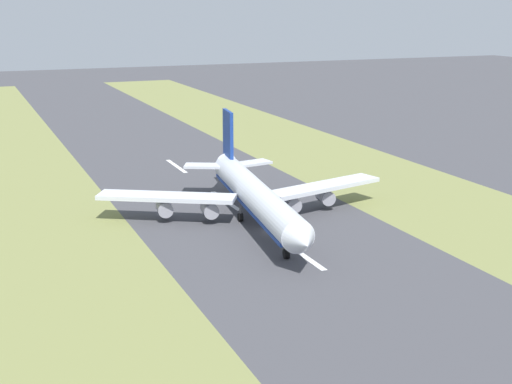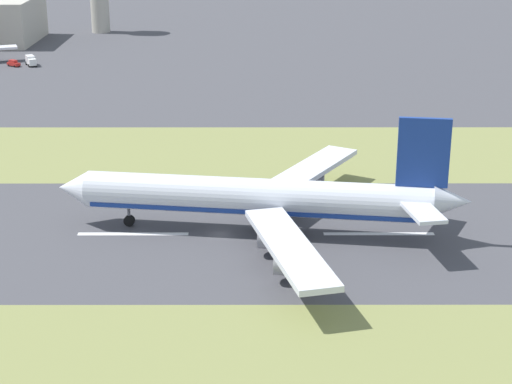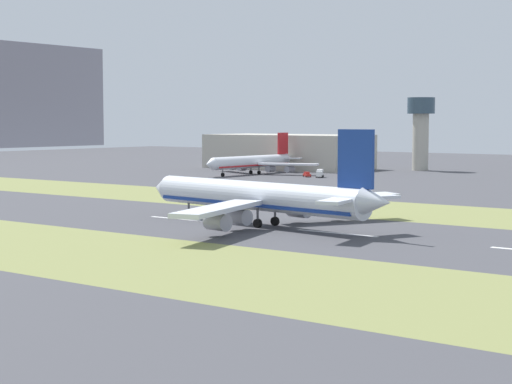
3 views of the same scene
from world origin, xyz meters
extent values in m
plane|color=#424247|center=(0.00, 0.00, 0.00)|extent=(800.00, 800.00, 0.00)
cube|color=olive|center=(-45.00, 0.00, 0.00)|extent=(40.00, 600.00, 0.01)
cube|color=olive|center=(45.00, 0.00, 0.00)|extent=(40.00, 600.00, 0.01)
cube|color=silver|center=(0.00, -25.86, 0.01)|extent=(1.20, 18.00, 0.01)
cube|color=silver|center=(0.00, 14.14, 0.01)|extent=(1.20, 18.00, 0.01)
cylinder|color=silver|center=(0.68, -5.86, 6.20)|extent=(13.69, 56.29, 6.00)
cone|color=silver|center=(4.90, 24.35, 6.20)|extent=(6.52, 5.77, 5.88)
cone|color=silver|center=(-3.61, -36.56, 7.00)|extent=(5.88, 6.65, 5.10)
cube|color=navy|center=(0.68, -5.86, 4.55)|extent=(13.08, 54.03, 0.70)
cube|color=silver|center=(-17.65, -10.59, 5.30)|extent=(29.59, 12.86, 0.90)
cube|color=silver|center=(17.01, -15.43, 5.30)|extent=(28.12, 19.68, 0.90)
cylinder|color=#93939E|center=(-8.79, -8.58, 2.85)|extent=(3.83, 5.20, 3.20)
cylinder|color=#93939E|center=(-18.19, -10.80, 2.85)|extent=(3.83, 5.20, 3.20)
cylinder|color=#93939E|center=(9.04, -11.07, 2.85)|extent=(3.83, 5.20, 3.20)
cylinder|color=#93939E|center=(17.46, -15.78, 2.85)|extent=(3.83, 5.20, 3.20)
cube|color=navy|center=(-2.92, -31.61, 14.70)|extent=(1.90, 8.03, 11.00)
cube|color=silver|center=(-8.37, -30.85, 7.20)|extent=(10.61, 6.08, 0.60)
cube|color=silver|center=(2.53, -32.37, 7.20)|extent=(10.92, 8.33, 0.60)
cylinder|color=#59595E|center=(3.62, 15.21, 2.50)|extent=(0.50, 0.50, 3.20)
cylinder|color=black|center=(3.62, 15.21, 0.90)|extent=(1.14, 1.91, 1.80)
cylinder|color=#59595E|center=(-2.31, -8.47, 2.50)|extent=(0.50, 0.50, 3.20)
cylinder|color=black|center=(-2.31, -8.47, 0.90)|extent=(1.14, 1.91, 1.80)
cylinder|color=#59595E|center=(2.84, -9.19, 2.50)|extent=(0.50, 0.50, 3.20)
cylinder|color=black|center=(2.84, -9.19, 0.90)|extent=(1.14, 1.91, 1.80)
cube|color=#B2AD9E|center=(182.07, 109.64, 7.77)|extent=(36.00, 72.60, 15.54)
cylinder|color=#B2AD9E|center=(203.33, 53.73, 12.48)|extent=(7.00, 7.00, 24.96)
cylinder|color=#334756|center=(203.33, 53.73, 28.48)|extent=(12.00, 12.00, 7.04)
cylinder|color=silver|center=(137.07, 97.23, 5.16)|extent=(46.72, 6.75, 4.99)
cone|color=silver|center=(111.73, 98.19, 5.16)|extent=(4.34, 5.04, 4.89)
cone|color=silver|center=(162.83, 96.25, 5.82)|extent=(5.15, 4.43, 4.24)
cube|color=red|center=(137.07, 97.23, 3.78)|extent=(44.85, 6.43, 0.58)
cube|color=silver|center=(142.52, 82.46, 4.41)|extent=(12.88, 24.38, 0.75)
cube|color=silver|center=(143.62, 111.54, 4.41)|extent=(14.43, 24.05, 0.75)
cylinder|color=#93939E|center=(140.11, 89.62, 2.37)|extent=(4.09, 2.81, 2.66)
cylinder|color=#93939E|center=(142.74, 82.03, 2.37)|extent=(4.09, 2.81, 2.66)
cylinder|color=#93939E|center=(140.68, 104.58, 2.37)|extent=(4.09, 2.81, 2.66)
cylinder|color=#93939E|center=(143.87, 111.95, 2.37)|extent=(4.09, 2.81, 2.66)
cube|color=red|center=(158.68, 96.41, 12.22)|extent=(6.67, 0.92, 9.15)
cube|color=silver|center=(158.51, 91.84, 5.99)|extent=(5.79, 9.00, 0.50)
cube|color=silver|center=(158.85, 100.98, 5.99)|extent=(6.30, 9.07, 0.50)
cylinder|color=#59595E|center=(119.39, 97.90, 2.08)|extent=(0.42, 0.42, 2.66)
cylinder|color=black|center=(119.39, 97.90, 0.75)|extent=(1.52, 0.80, 1.50)
cylinder|color=#59595E|center=(139.48, 94.97, 2.08)|extent=(0.42, 0.42, 2.66)
cylinder|color=black|center=(139.48, 94.97, 0.75)|extent=(1.52, 0.80, 1.50)
cylinder|color=#59595E|center=(139.65, 99.29, 2.08)|extent=(0.42, 0.42, 2.66)
cylinder|color=black|center=(139.65, 99.29, 0.75)|extent=(1.52, 0.80, 1.50)
cube|color=white|center=(136.02, 63.77, 1.50)|extent=(2.76, 2.85, 2.00)
cube|color=silver|center=(138.71, 65.08, 1.80)|extent=(4.56, 3.73, 2.60)
cylinder|color=black|center=(136.50, 62.78, 0.50)|extent=(1.05, 0.75, 1.00)
cylinder|color=black|center=(135.53, 64.75, 0.50)|extent=(1.05, 0.75, 1.00)
cylinder|color=black|center=(140.27, 64.62, 0.50)|extent=(1.05, 0.75, 1.00)
cylinder|color=black|center=(139.31, 66.59, 0.50)|extent=(1.05, 0.75, 1.00)
cube|color=#B2231E|center=(136.78, 69.86, 0.78)|extent=(4.01, 4.63, 0.90)
cube|color=#B2231E|center=(136.89, 70.03, 1.63)|extent=(2.65, 2.86, 0.80)
cylinder|color=black|center=(136.69, 68.17, 0.33)|extent=(0.58, 0.68, 0.66)
cylinder|color=black|center=(135.22, 69.21, 0.33)|extent=(0.58, 0.68, 0.66)
cylinder|color=black|center=(138.34, 70.51, 0.33)|extent=(0.58, 0.68, 0.66)
cylinder|color=black|center=(136.87, 71.55, 0.33)|extent=(0.58, 0.68, 0.66)
camera|label=1|loc=(55.37, 124.60, 44.16)|focal=50.00mm
camera|label=2|loc=(-128.42, -5.70, 53.34)|focal=60.00mm
camera|label=3|loc=(-141.91, -111.00, 21.74)|focal=60.00mm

